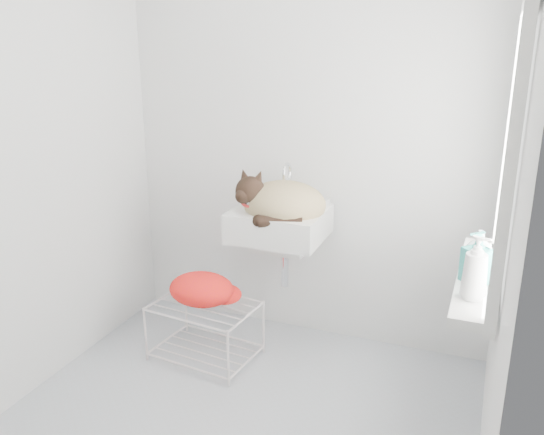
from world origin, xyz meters
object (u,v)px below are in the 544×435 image
at_px(sink, 280,209).
at_px(wire_rack, 205,333).
at_px(bottle_b, 475,282).
at_px(bottle_a, 472,298).
at_px(cat, 280,203).
at_px(bottle_c, 477,264).

distance_m(sink, wire_rack, 0.83).
bearing_deg(bottle_b, wire_rack, 166.08).
bearing_deg(sink, wire_rack, -141.15).
bearing_deg(bottle_a, wire_rack, 160.19).
relative_size(wire_rack, bottle_b, 2.62).
bearing_deg(sink, cat, -57.80).
height_order(cat, bottle_b, cat).
distance_m(cat, bottle_a, 1.31).
bearing_deg(wire_rack, bottle_b, -13.92).
distance_m(bottle_a, bottle_b, 0.16).
bearing_deg(bottle_c, bottle_b, -90.00).
bearing_deg(cat, bottle_c, -24.20).
xyz_separation_m(sink, cat, (0.01, -0.02, 0.04)).
height_order(bottle_a, bottle_b, bottle_b).
xyz_separation_m(sink, bottle_c, (1.07, -0.43, 0.00)).
distance_m(bottle_b, bottle_c, 0.20).
distance_m(cat, bottle_c, 1.14).
xyz_separation_m(wire_rack, bottle_a, (1.41, -0.51, 0.70)).
height_order(sink, wire_rack, sink).
xyz_separation_m(wire_rack, bottle_c, (1.41, -0.15, 0.70)).
relative_size(sink, bottle_b, 2.40).
height_order(sink, bottle_a, bottle_a).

